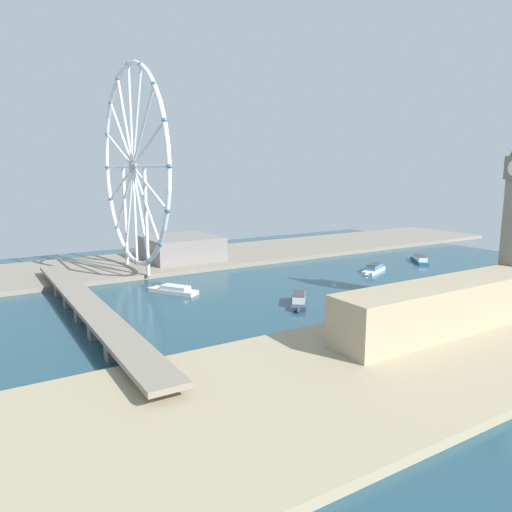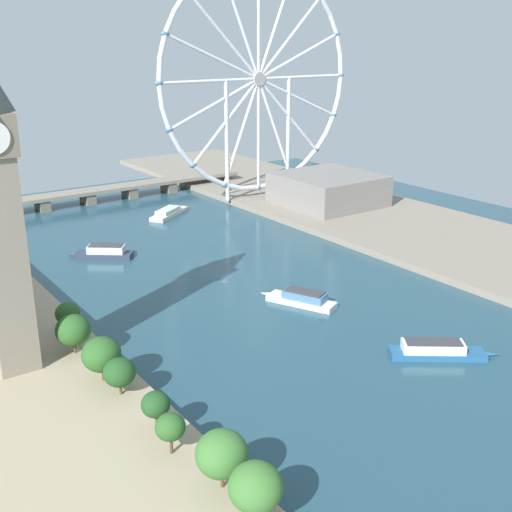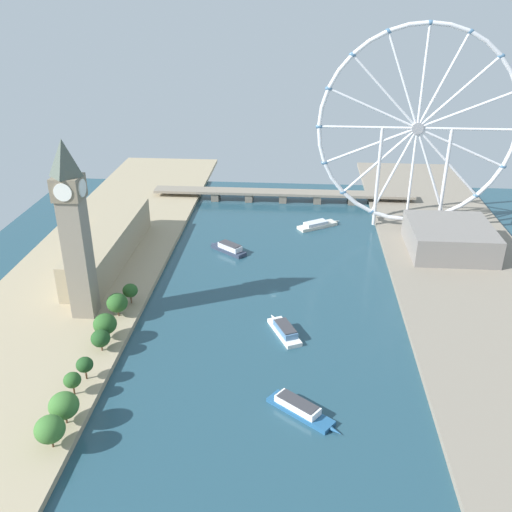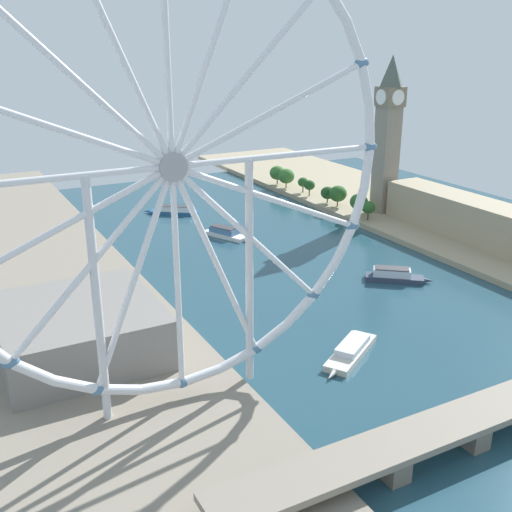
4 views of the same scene
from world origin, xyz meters
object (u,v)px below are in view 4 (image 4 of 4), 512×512
(parliament_block, at_px, (472,219))
(tour_boat_1, at_px, (225,233))
(clock_tower, at_px, (388,133))
(tour_boat_2, at_px, (394,276))
(tour_boat_3, at_px, (351,351))
(tour_boat_0, at_px, (174,210))
(ferris_wheel, at_px, (172,168))
(riverside_hall, at_px, (79,330))

(parliament_block, xyz_separation_m, tour_boat_1, (110.62, -71.28, -11.10))
(clock_tower, distance_m, tour_boat_2, 118.35)
(clock_tower, xyz_separation_m, tour_boat_3, (122.71, 134.15, -48.89))
(clock_tower, height_order, tour_boat_1, clock_tower)
(tour_boat_0, xyz_separation_m, tour_boat_2, (-47.44, 151.73, 0.37))
(clock_tower, distance_m, tour_boat_1, 114.39)
(tour_boat_0, relative_size, tour_boat_3, 0.95)
(ferris_wheel, relative_size, tour_boat_1, 4.50)
(tour_boat_0, height_order, tour_boat_1, tour_boat_1)
(tour_boat_1, bearing_deg, clock_tower, 61.03)
(parliament_block, height_order, tour_boat_3, parliament_block)
(tour_boat_1, distance_m, tour_boat_2, 102.40)
(parliament_block, bearing_deg, tour_boat_2, 18.07)
(clock_tower, bearing_deg, tour_boat_2, 53.76)
(clock_tower, relative_size, parliament_block, 0.82)
(clock_tower, height_order, ferris_wheel, ferris_wheel)
(tour_boat_1, bearing_deg, riverside_hall, -70.27)
(tour_boat_1, height_order, tour_boat_3, tour_boat_1)
(clock_tower, distance_m, riverside_hall, 229.51)
(ferris_wheel, xyz_separation_m, tour_boat_0, (-74.04, -199.59, -69.85))
(ferris_wheel, distance_m, tour_boat_3, 94.12)
(riverside_hall, distance_m, tour_boat_0, 184.68)
(tour_boat_2, xyz_separation_m, tour_boat_3, (58.81, 46.96, -0.73))
(tour_boat_1, bearing_deg, tour_boat_0, 163.01)
(riverside_hall, bearing_deg, parliament_block, -172.01)
(parliament_block, bearing_deg, ferris_wheel, 20.25)
(clock_tower, bearing_deg, ferris_wheel, 36.07)
(tour_boat_1, relative_size, tour_boat_3, 0.94)
(clock_tower, xyz_separation_m, tour_boat_0, (111.35, -64.54, -48.53))
(parliament_block, distance_m, ferris_wheel, 213.54)
(parliament_block, distance_m, tour_boat_2, 75.63)
(parliament_block, bearing_deg, clock_tower, -83.53)
(clock_tower, height_order, riverside_hall, clock_tower)
(tour_boat_2, bearing_deg, ferris_wheel, -120.19)
(clock_tower, height_order, tour_boat_2, clock_tower)
(clock_tower, xyz_separation_m, ferris_wheel, (185.39, 135.04, 21.32))
(ferris_wheel, relative_size, riverside_hall, 2.55)
(tour_boat_2, relative_size, tour_boat_3, 0.83)
(clock_tower, bearing_deg, riverside_hall, 24.53)
(clock_tower, bearing_deg, tour_boat_3, 47.55)
(ferris_wheel, relative_size, tour_boat_2, 5.07)
(riverside_hall, distance_m, tour_boat_1, 144.28)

